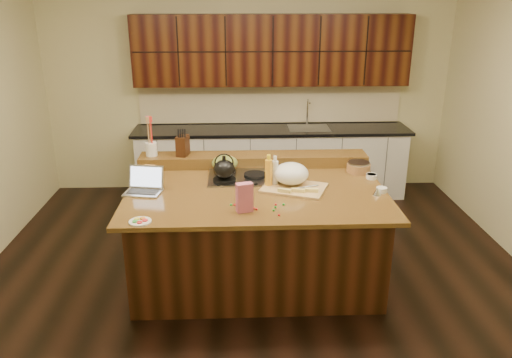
{
  "coord_description": "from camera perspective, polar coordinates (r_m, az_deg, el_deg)",
  "views": [
    {
      "loc": [
        -0.18,
        -4.34,
        2.62
      ],
      "look_at": [
        0.0,
        0.05,
        1.0
      ],
      "focal_mm": 35.0,
      "sensor_mm": 36.0,
      "label": 1
    }
  ],
  "objects": [
    {
      "name": "room",
      "position": [
        4.53,
        0.03,
        3.94
      ],
      "size": [
        5.52,
        5.02,
        2.72
      ],
      "color": "black",
      "rests_on": "ground"
    },
    {
      "name": "island",
      "position": [
        4.85,
        0.02,
        -6.15
      ],
      "size": [
        2.4,
        1.6,
        0.92
      ],
      "color": "black",
      "rests_on": "ground"
    },
    {
      "name": "back_ledge",
      "position": [
        5.3,
        -0.29,
        2.22
      ],
      "size": [
        2.4,
        0.3,
        0.12
      ],
      "primitive_type": "cube",
      "color": "black",
      "rests_on": "island"
    },
    {
      "name": "cooktop",
      "position": [
        4.94,
        -0.12,
        0.3
      ],
      "size": [
        0.92,
        0.52,
        0.05
      ],
      "color": "gray",
      "rests_on": "island"
    },
    {
      "name": "back_counter",
      "position": [
        6.79,
        1.79,
        6.26
      ],
      "size": [
        3.7,
        0.66,
        2.4
      ],
      "color": "silver",
      "rests_on": "ground"
    },
    {
      "name": "kettle",
      "position": [
        4.78,
        -3.66,
        1.11
      ],
      "size": [
        0.25,
        0.25,
        0.19
      ],
      "primitive_type": "ellipsoid",
      "rotation": [
        0.0,
        0.0,
        -0.2
      ],
      "color": "black",
      "rests_on": "cooktop"
    },
    {
      "name": "green_bowl",
      "position": [
        5.03,
        -3.6,
        1.85
      ],
      "size": [
        0.32,
        0.32,
        0.14
      ],
      "primitive_type": "ellipsoid",
      "rotation": [
        0.0,
        0.0,
        -0.25
      ],
      "color": "olive",
      "rests_on": "cooktop"
    },
    {
      "name": "laptop",
      "position": [
        4.7,
        -12.63,
        -0.69
      ],
      "size": [
        0.37,
        0.31,
        0.23
      ],
      "rotation": [
        0.0,
        0.0,
        -0.17
      ],
      "color": "#B7B7BC",
      "rests_on": "island"
    },
    {
      "name": "oil_bottle",
      "position": [
        4.66,
        1.45,
        0.6
      ],
      "size": [
        0.08,
        0.08,
        0.27
      ],
      "primitive_type": "cylinder",
      "rotation": [
        0.0,
        0.0,
        0.09
      ],
      "color": "gold",
      "rests_on": "island"
    },
    {
      "name": "vinegar_bottle",
      "position": [
        4.69,
        2.17,
        0.61
      ],
      "size": [
        0.08,
        0.08,
        0.25
      ],
      "primitive_type": "cylinder",
      "rotation": [
        0.0,
        0.0,
        -0.38
      ],
      "color": "silver",
      "rests_on": "island"
    },
    {
      "name": "wooden_tray",
      "position": [
        4.69,
        4.12,
        0.25
      ],
      "size": [
        0.68,
        0.59,
        0.23
      ],
      "rotation": [
        0.0,
        0.0,
        -0.38
      ],
      "color": "tan",
      "rests_on": "island"
    },
    {
      "name": "ramekin_a",
      "position": [
        4.73,
        14.17,
        -1.2
      ],
      "size": [
        0.1,
        0.1,
        0.04
      ],
      "primitive_type": "cylinder",
      "rotation": [
        0.0,
        0.0,
        0.03
      ],
      "color": "white",
      "rests_on": "island"
    },
    {
      "name": "ramekin_b",
      "position": [
        5.06,
        13.03,
        0.33
      ],
      "size": [
        0.13,
        0.13,
        0.04
      ],
      "primitive_type": "cylinder",
      "rotation": [
        0.0,
        0.0,
        0.41
      ],
      "color": "white",
      "rests_on": "island"
    },
    {
      "name": "ramekin_c",
      "position": [
        5.05,
        13.07,
        0.28
      ],
      "size": [
        0.13,
        0.13,
        0.04
      ],
      "primitive_type": "cylinder",
      "rotation": [
        0.0,
        0.0,
        0.34
      ],
      "color": "white",
      "rests_on": "island"
    },
    {
      "name": "strainer_bowl",
      "position": [
        5.2,
        11.63,
        1.25
      ],
      "size": [
        0.29,
        0.29,
        0.09
      ],
      "primitive_type": "cylinder",
      "rotation": [
        0.0,
        0.0,
        -0.26
      ],
      "color": "#996B3F",
      "rests_on": "island"
    },
    {
      "name": "kitchen_timer",
      "position": [
        4.65,
        13.67,
        -1.37
      ],
      "size": [
        0.09,
        0.09,
        0.07
      ],
      "primitive_type": "cone",
      "rotation": [
        0.0,
        0.0,
        -0.09
      ],
      "color": "silver",
      "rests_on": "island"
    },
    {
      "name": "pink_bag",
      "position": [
        4.14,
        -1.33,
        -2.13
      ],
      "size": [
        0.15,
        0.11,
        0.25
      ],
      "primitive_type": "cube",
      "rotation": [
        0.0,
        0.0,
        0.28
      ],
      "color": "#BD5973",
      "rests_on": "island"
    },
    {
      "name": "candy_plate",
      "position": [
        4.1,
        -13.11,
        -4.76
      ],
      "size": [
        0.18,
        0.18,
        0.01
      ],
      "primitive_type": "cylinder",
      "rotation": [
        0.0,
        0.0,
        0.02
      ],
      "color": "white",
      "rests_on": "island"
    },
    {
      "name": "package_box",
      "position": [
        4.97,
        -12.06,
        0.67
      ],
      "size": [
        0.12,
        0.09,
        0.15
      ],
      "primitive_type": "cube",
      "rotation": [
        0.0,
        0.0,
        -0.17
      ],
      "color": "#C78746",
      "rests_on": "island"
    },
    {
      "name": "utensil_crock",
      "position": [
        5.34,
        -11.87,
        3.36
      ],
      "size": [
        0.16,
        0.16,
        0.14
      ],
      "primitive_type": "cylinder",
      "rotation": [
        0.0,
        0.0,
        0.41
      ],
      "color": "white",
      "rests_on": "back_ledge"
    },
    {
      "name": "knife_block",
      "position": [
        5.28,
        -8.37,
        3.8
      ],
      "size": [
        0.14,
        0.19,
        0.21
      ],
      "primitive_type": "cube",
      "rotation": [
        0.0,
        0.0,
        -0.21
      ],
      "color": "black",
      "rests_on": "back_ledge"
    },
    {
      "name": "gumdrop_0",
      "position": [
        4.25,
        -2.06,
        -3.21
      ],
      "size": [
        0.02,
        0.02,
        0.02
      ],
      "primitive_type": "ellipsoid",
      "color": "red",
      "rests_on": "island"
    },
    {
      "name": "gumdrop_1",
      "position": [
        4.3,
        -2.86,
        -2.95
      ],
      "size": [
        0.02,
        0.02,
        0.02
      ],
      "primitive_type": "ellipsoid",
      "color": "#198C26",
      "rests_on": "island"
    },
    {
      "name": "gumdrop_2",
      "position": [
        4.1,
        2.65,
        -4.13
      ],
      "size": [
        0.02,
        0.02,
        0.02
      ],
      "primitive_type": "ellipsoid",
      "color": "red",
      "rests_on": "island"
    },
    {
      "name": "gumdrop_3",
      "position": [
        4.31,
        3.17,
        -2.92
      ],
      "size": [
        0.02,
        0.02,
        0.02
      ],
      "primitive_type": "ellipsoid",
      "color": "#198C26",
      "rests_on": "island"
    },
    {
      "name": "gumdrop_4",
      "position": [
        4.3,
        2.27,
        -2.92
      ],
      "size": [
        0.02,
        0.02,
        0.02
      ],
      "primitive_type": "ellipsoid",
      "color": "red",
      "rests_on": "island"
    },
    {
      "name": "gumdrop_5",
      "position": [
        4.25,
        2.25,
        -3.23
      ],
      "size": [
        0.02,
        0.02,
        0.02
      ],
      "primitive_type": "ellipsoid",
      "color": "#198C26",
      "rests_on": "island"
    },
    {
      "name": "gumdrop_6",
      "position": [
        4.21,
        0.07,
        -3.46
      ],
      "size": [
        0.02,
        0.02,
        0.02
      ],
      "primitive_type": "ellipsoid",
      "color": "red",
      "rests_on": "island"
    },
    {
      "name": "gumdrop_7",
      "position": [
        4.26,
        -0.63,
        -3.17
      ],
      "size": [
        0.02,
        0.02,
        0.02
      ],
      "primitive_type": "ellipsoid",
      "color": "#198C26",
      "rests_on": "island"
    },
    {
      "name": "gumdrop_8",
      "position": [
        4.23,
        -0.24,
        -3.35
      ],
      "size": [
        0.02,
        0.02,
        0.02
      ],
      "primitive_type": "ellipsoid",
      "color": "red",
      "rests_on": "island"
    },
    {
      "name": "gumdrop_9",
      "position": [
        4.23,
        -0.71,
        -3.3
      ],
      "size": [
        0.02,
        0.02,
        0.02
      ],
      "primitive_type": "ellipsoid",
      "color": "#198C26",
      "rests_on": "island"
    },
    {
      "name": "gumdrop_10",
      "position": [
        4.3,
        -2.47,
        -2.95
      ],
      "size": [
        0.02,
        0.02,
        0.02
      ],
      "primitive_type": "ellipsoid",
      "color": "red",
      "rests_on": "island"
    },
    {
      "name": "gumdrop_11",
      "position": [
        4.19,
        2.03,
        -3.57
      ],
      "size": [
        0.02,
        0.02,
        0.02
      ],
      "primitive_type": "ellipsoid",
      "color": "#198C26",
      "rests_on": "island"
    }
  ]
}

